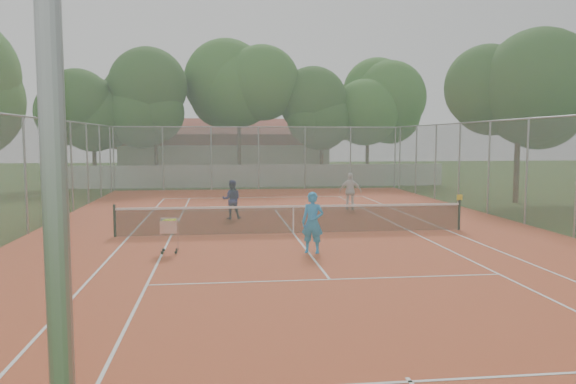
{
  "coord_description": "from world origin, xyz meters",
  "views": [
    {
      "loc": [
        -2.49,
        -18.82,
        3.24
      ],
      "look_at": [
        0.0,
        1.5,
        1.3
      ],
      "focal_mm": 35.0,
      "sensor_mm": 36.0,
      "label": 1
    }
  ],
  "objects": [
    {
      "name": "player_far_left",
      "position": [
        -2.01,
        3.78,
        0.8
      ],
      "size": [
        0.77,
        0.6,
        1.57
      ],
      "primitive_type": "imported",
      "rotation": [
        0.0,
        0.0,
        3.13
      ],
      "color": "#1E1A4F",
      "rests_on": "court_pad"
    },
    {
      "name": "tropical_trees",
      "position": [
        0.0,
        22.0,
        5.0
      ],
      "size": [
        29.0,
        19.0,
        10.0
      ],
      "primitive_type": "cube",
      "color": "#14380E",
      "rests_on": "ground"
    },
    {
      "name": "ground",
      "position": [
        0.0,
        0.0,
        0.0
      ],
      "size": [
        120.0,
        120.0,
        0.0
      ],
      "primitive_type": "plane",
      "color": "#1E380F",
      "rests_on": "ground"
    },
    {
      "name": "court_pad",
      "position": [
        0.0,
        0.0,
        0.01
      ],
      "size": [
        18.0,
        34.0,
        0.02
      ],
      "primitive_type": "cube",
      "color": "#BE4525",
      "rests_on": "ground"
    },
    {
      "name": "player_far_right",
      "position": [
        3.42,
        6.03,
        0.87
      ],
      "size": [
        1.05,
        0.59,
        1.69
      ],
      "primitive_type": "imported",
      "rotation": [
        0.0,
        0.0,
        2.95
      ],
      "color": "silver",
      "rests_on": "court_pad"
    },
    {
      "name": "tennis_net",
      "position": [
        0.0,
        0.0,
        0.51
      ],
      "size": [
        11.88,
        0.1,
        0.98
      ],
      "primitive_type": "cube",
      "color": "black",
      "rests_on": "court_pad"
    },
    {
      "name": "perimeter_fence",
      "position": [
        0.0,
        0.0,
        2.0
      ],
      "size": [
        18.0,
        34.0,
        4.0
      ],
      "primitive_type": "cube",
      "color": "slate",
      "rests_on": "ground"
    },
    {
      "name": "court_lines",
      "position": [
        0.0,
        0.0,
        0.02
      ],
      "size": [
        10.98,
        23.78,
        0.01
      ],
      "primitive_type": "cube",
      "color": "white",
      "rests_on": "court_pad"
    },
    {
      "name": "player_near",
      "position": [
        0.11,
        -3.32,
        0.89
      ],
      "size": [
        0.74,
        0.63,
        1.73
      ],
      "primitive_type": "imported",
      "rotation": [
        0.0,
        0.0,
        -0.41
      ],
      "color": "#1983D7",
      "rests_on": "court_pad"
    },
    {
      "name": "ball_hopper",
      "position": [
        -3.92,
        -2.88,
        0.54
      ],
      "size": [
        0.59,
        0.59,
        1.04
      ],
      "primitive_type": "cube",
      "rotation": [
        0.0,
        0.0,
        -0.19
      ],
      "color": "silver",
      "rests_on": "court_pad"
    },
    {
      "name": "boundary_wall",
      "position": [
        0.0,
        19.0,
        0.75
      ],
      "size": [
        26.0,
        0.3,
        1.5
      ],
      "primitive_type": "cube",
      "color": "white",
      "rests_on": "ground"
    },
    {
      "name": "clubhouse",
      "position": [
        -2.0,
        29.0,
        2.2
      ],
      "size": [
        16.4,
        9.0,
        4.4
      ],
      "primitive_type": "cube",
      "color": "beige",
      "rests_on": "ground"
    }
  ]
}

